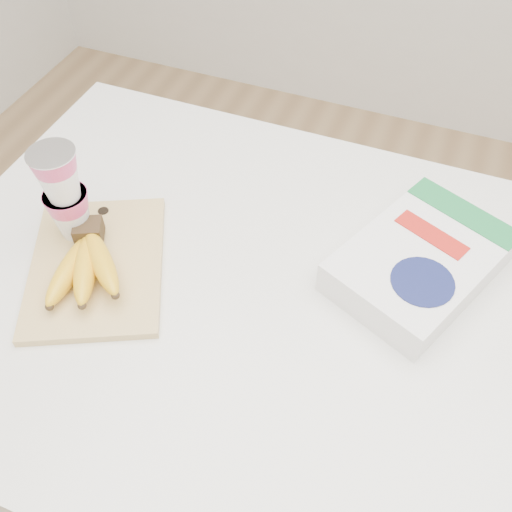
% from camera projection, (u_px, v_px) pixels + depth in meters
% --- Properties ---
extents(room, '(4.00, 4.00, 4.00)m').
position_uv_depth(room, '(319.00, 131.00, 0.67)').
color(room, tan).
rests_on(room, ground).
extents(table, '(1.33, 0.89, 1.00)m').
position_uv_depth(table, '(288.00, 430.00, 1.32)').
color(table, silver).
rests_on(table, ground).
extents(cutting_board, '(0.33, 0.37, 0.02)m').
position_uv_depth(cutting_board, '(97.00, 265.00, 0.99)').
color(cutting_board, '#D7B476').
rests_on(cutting_board, table).
extents(bananas, '(0.17, 0.20, 0.06)m').
position_uv_depth(bananas, '(86.00, 263.00, 0.95)').
color(bananas, '#382816').
rests_on(bananas, cutting_board).
extents(yogurt_stack, '(0.08, 0.08, 0.18)m').
position_uv_depth(yogurt_stack, '(64.00, 192.00, 0.95)').
color(yogurt_stack, white).
rests_on(yogurt_stack, cutting_board).
extents(cereal_box, '(0.30, 0.35, 0.07)m').
position_uv_depth(cereal_box, '(420.00, 262.00, 0.96)').
color(cereal_box, white).
rests_on(cereal_box, table).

